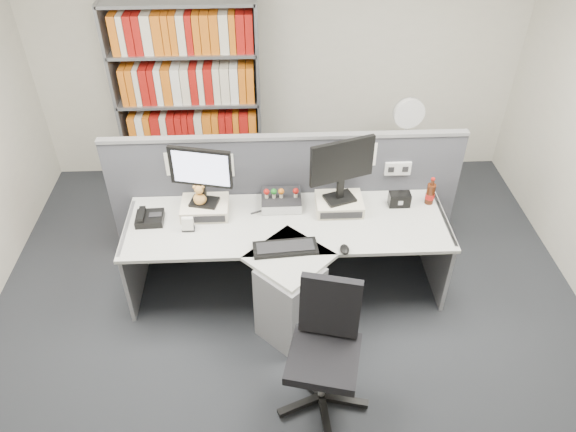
{
  "coord_description": "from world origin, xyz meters",
  "views": [
    {
      "loc": [
        -0.15,
        -2.6,
        3.49
      ],
      "look_at": [
        0.0,
        0.65,
        0.92
      ],
      "focal_mm": 34.25,
      "sensor_mm": 36.0,
      "label": 1
    }
  ],
  "objects_px": {
    "desktop_pc": "(281,200)",
    "mouse": "(345,249)",
    "keyboard": "(285,248)",
    "shelving_unit": "(190,103)",
    "speaker": "(399,199)",
    "desk_fan": "(408,117)",
    "desk_calendar": "(188,225)",
    "cola_bottle": "(430,194)",
    "desk_phone": "(149,218)",
    "monitor_left": "(201,172)",
    "monitor_right": "(342,166)",
    "filing_cabinet": "(399,175)",
    "desk": "(288,266)",
    "office_chair": "(326,345)"
  },
  "relations": [
    {
      "from": "desktop_pc",
      "to": "mouse",
      "type": "relative_size",
      "value": 2.88
    },
    {
      "from": "keyboard",
      "to": "shelving_unit",
      "type": "relative_size",
      "value": 0.25
    },
    {
      "from": "speaker",
      "to": "desk_fan",
      "type": "height_order",
      "value": "desk_fan"
    },
    {
      "from": "desk_calendar",
      "to": "cola_bottle",
      "type": "distance_m",
      "value": 2.0
    },
    {
      "from": "desk_phone",
      "to": "desk_calendar",
      "type": "relative_size",
      "value": 1.87
    },
    {
      "from": "monitor_left",
      "to": "mouse",
      "type": "height_order",
      "value": "monitor_left"
    },
    {
      "from": "monitor_right",
      "to": "desk_fan",
      "type": "relative_size",
      "value": 1.08
    },
    {
      "from": "desktop_pc",
      "to": "filing_cabinet",
      "type": "distance_m",
      "value": 1.6
    },
    {
      "from": "speaker",
      "to": "desk_calendar",
      "type": "bearing_deg",
      "value": -171.9
    },
    {
      "from": "monitor_right",
      "to": "monitor_left",
      "type": "bearing_deg",
      "value": -179.99
    },
    {
      "from": "monitor_right",
      "to": "mouse",
      "type": "xyz_separation_m",
      "value": [
        -0.02,
        -0.53,
        -0.4
      ]
    },
    {
      "from": "speaker",
      "to": "cola_bottle",
      "type": "relative_size",
      "value": 0.71
    },
    {
      "from": "desk_calendar",
      "to": "speaker",
      "type": "relative_size",
      "value": 0.68
    },
    {
      "from": "desk",
      "to": "mouse",
      "type": "distance_m",
      "value": 0.52
    },
    {
      "from": "keyboard",
      "to": "mouse",
      "type": "distance_m",
      "value": 0.45
    },
    {
      "from": "cola_bottle",
      "to": "office_chair",
      "type": "height_order",
      "value": "office_chair"
    },
    {
      "from": "monitor_right",
      "to": "mouse",
      "type": "bearing_deg",
      "value": -92.1
    },
    {
      "from": "filing_cabinet",
      "to": "desk_calendar",
      "type": "bearing_deg",
      "value": -148.16
    },
    {
      "from": "mouse",
      "to": "desk_calendar",
      "type": "height_order",
      "value": "desk_calendar"
    },
    {
      "from": "monitor_right",
      "to": "office_chair",
      "type": "relative_size",
      "value": 0.56
    },
    {
      "from": "desk",
      "to": "desk_fan",
      "type": "bearing_deg",
      "value": 49.38
    },
    {
      "from": "desktop_pc",
      "to": "desk_phone",
      "type": "xyz_separation_m",
      "value": [
        -1.07,
        -0.18,
        -0.01
      ]
    },
    {
      "from": "monitor_right",
      "to": "cola_bottle",
      "type": "height_order",
      "value": "monitor_right"
    },
    {
      "from": "filing_cabinet",
      "to": "monitor_right",
      "type": "bearing_deg",
      "value": -126.94
    },
    {
      "from": "cola_bottle",
      "to": "speaker",
      "type": "bearing_deg",
      "value": -175.8
    },
    {
      "from": "mouse",
      "to": "office_chair",
      "type": "distance_m",
      "value": 0.77
    },
    {
      "from": "cola_bottle",
      "to": "filing_cabinet",
      "type": "distance_m",
      "value": 1.07
    },
    {
      "from": "cola_bottle",
      "to": "monitor_left",
      "type": "bearing_deg",
      "value": -178.47
    },
    {
      "from": "keyboard",
      "to": "desk_fan",
      "type": "bearing_deg",
      "value": 50.66
    },
    {
      "from": "cola_bottle",
      "to": "filing_cabinet",
      "type": "bearing_deg",
      "value": 90.06
    },
    {
      "from": "monitor_right",
      "to": "speaker",
      "type": "relative_size",
      "value": 3.1
    },
    {
      "from": "shelving_unit",
      "to": "filing_cabinet",
      "type": "height_order",
      "value": "shelving_unit"
    },
    {
      "from": "desk_fan",
      "to": "shelving_unit",
      "type": "bearing_deg",
      "value": 167.92
    },
    {
      "from": "desk_phone",
      "to": "cola_bottle",
      "type": "bearing_deg",
      "value": 3.59
    },
    {
      "from": "desktop_pc",
      "to": "mouse",
      "type": "distance_m",
      "value": 0.76
    },
    {
      "from": "filing_cabinet",
      "to": "desk_fan",
      "type": "height_order",
      "value": "desk_fan"
    },
    {
      "from": "filing_cabinet",
      "to": "desktop_pc",
      "type": "bearing_deg",
      "value": -142.99
    },
    {
      "from": "filing_cabinet",
      "to": "desk_fan",
      "type": "bearing_deg",
      "value": -90.0
    },
    {
      "from": "desk_phone",
      "to": "filing_cabinet",
      "type": "bearing_deg",
      "value": 25.73
    },
    {
      "from": "monitor_right",
      "to": "shelving_unit",
      "type": "bearing_deg",
      "value": 132.37
    },
    {
      "from": "monitor_left",
      "to": "filing_cabinet",
      "type": "xyz_separation_m",
      "value": [
        1.86,
        1.02,
        -0.77
      ]
    },
    {
      "from": "cola_bottle",
      "to": "desk_fan",
      "type": "distance_m",
      "value": 0.99
    },
    {
      "from": "cola_bottle",
      "to": "filing_cabinet",
      "type": "xyz_separation_m",
      "value": [
        -0.0,
        0.97,
        -0.46
      ]
    },
    {
      "from": "desktop_pc",
      "to": "desk_phone",
      "type": "height_order",
      "value": "desk_phone"
    },
    {
      "from": "shelving_unit",
      "to": "mouse",
      "type": "bearing_deg",
      "value": -56.54
    },
    {
      "from": "shelving_unit",
      "to": "office_chair",
      "type": "relative_size",
      "value": 2.04
    },
    {
      "from": "monitor_right",
      "to": "cola_bottle",
      "type": "bearing_deg",
      "value": 3.72
    },
    {
      "from": "desk_phone",
      "to": "desk_fan",
      "type": "relative_size",
      "value": 0.44
    },
    {
      "from": "desk_phone",
      "to": "shelving_unit",
      "type": "distance_m",
      "value": 1.59
    },
    {
      "from": "desk_calendar",
      "to": "office_chair",
      "type": "height_order",
      "value": "office_chair"
    }
  ]
}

